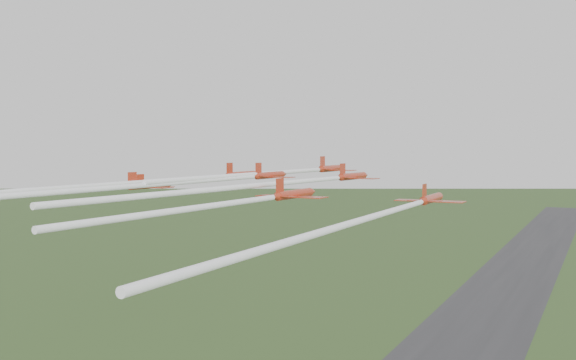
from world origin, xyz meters
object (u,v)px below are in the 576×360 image
at_px(jet_row3_mid, 214,180).
at_px(jet_row4_left, 33,194).
at_px(jet_row2_left, 177,180).
at_px(jet_row2_right, 299,181).
at_px(jet_lead, 298,171).
at_px(jet_row3_right, 392,211).
at_px(jet_row3_left, 98,189).
at_px(jet_row4_right, 256,200).

height_order(jet_row3_mid, jet_row4_left, jet_row3_mid).
bearing_deg(jet_row2_left, jet_row2_right, 3.79).
distance_m(jet_lead, jet_row2_right, 18.03).
distance_m(jet_lead, jet_row3_right, 35.62).
bearing_deg(jet_row4_left, jet_row2_right, 53.45).
bearing_deg(jet_row3_right, jet_row2_left, 165.64).
bearing_deg(jet_row2_right, jet_lead, 119.63).
bearing_deg(jet_row2_right, jet_row3_left, -165.98).
xyz_separation_m(jet_row3_left, jet_row3_right, (46.44, -4.25, -0.78)).
height_order(jet_lead, jet_row4_right, jet_lead).
distance_m(jet_lead, jet_row4_right, 36.59).
xyz_separation_m(jet_row2_left, jet_row2_right, (19.22, 1.32, 0.12)).
xyz_separation_m(jet_lead, jet_row4_right, (11.70, -34.62, -1.74)).
distance_m(jet_lead, jet_row2_left, 20.81).
distance_m(jet_row3_left, jet_row3_right, 46.64).
height_order(jet_row2_left, jet_row3_right, jet_row2_left).
xyz_separation_m(jet_row2_left, jet_row3_mid, (11.39, -7.44, 0.57)).
xyz_separation_m(jet_row3_left, jet_row4_right, (34.10, -12.79, 0.62)).
bearing_deg(jet_row2_left, jet_row4_left, -95.25).
bearing_deg(jet_row4_right, jet_row2_right, 103.00).
height_order(jet_row2_right, jet_row3_mid, jet_row3_mid).
relative_size(jet_lead, jet_row3_left, 1.15).
xyz_separation_m(jet_lead, jet_row2_right, (7.95, -16.16, -0.76)).
bearing_deg(jet_row3_mid, jet_row4_left, -128.41).
relative_size(jet_row3_mid, jet_row4_left, 0.84).
xyz_separation_m(jet_row3_left, jet_row4_left, (8.95, -19.91, 0.90)).
distance_m(jet_row3_left, jet_row4_right, 36.42).
relative_size(jet_lead, jet_row3_mid, 1.03).
height_order(jet_lead, jet_row3_left, jet_lead).
distance_m(jet_row3_mid, jet_row4_left, 21.65).
bearing_deg(jet_row2_right, jet_row4_left, -126.47).
xyz_separation_m(jet_row3_right, jet_row4_left, (-37.50, -15.66, 1.68)).
bearing_deg(jet_row4_right, jet_lead, 110.19).
relative_size(jet_row2_left, jet_row3_left, 1.33).
bearing_deg(jet_lead, jet_row4_right, -71.47).
distance_m(jet_row2_left, jet_row2_right, 19.26).
height_order(jet_lead, jet_row3_right, jet_lead).
bearing_deg(jet_row3_right, jet_lead, 132.02).
distance_m(jet_row3_left, jet_row3_mid, 22.82).
xyz_separation_m(jet_row2_left, jet_row3_right, (35.32, -8.60, -2.26)).
distance_m(jet_lead, jet_row3_mid, 24.91).
distance_m(jet_lead, jet_row4_left, 43.88).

